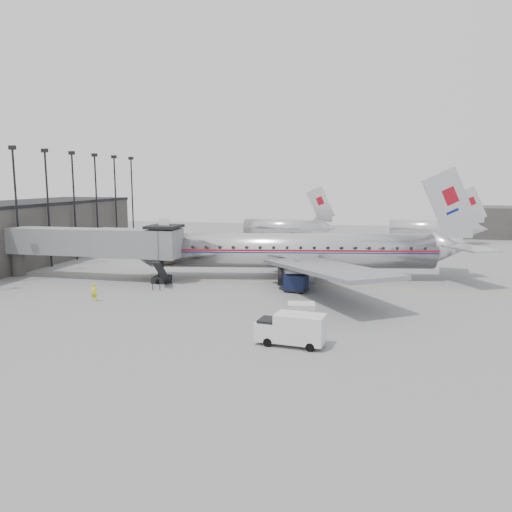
{
  "coord_description": "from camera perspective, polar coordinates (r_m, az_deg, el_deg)",
  "views": [
    {
      "loc": [
        12.71,
        -47.4,
        11.32
      ],
      "look_at": [
        1.32,
        4.34,
        3.2
      ],
      "focal_mm": 35.0,
      "sensor_mm": 36.0,
      "label": 1
    }
  ],
  "objects": [
    {
      "name": "floodlight_masts",
      "position": [
        72.62,
        -21.33,
        5.79
      ],
      "size": [
        0.9,
        42.25,
        15.25
      ],
      "color": "black",
      "rests_on": "ground"
    },
    {
      "name": "baggage_cart_navy",
      "position": [
        50.92,
        4.59,
        -3.06
      ],
      "size": [
        2.6,
        2.19,
        1.79
      ],
      "rotation": [
        0.0,
        0.0,
        -0.22
      ],
      "color": "black",
      "rests_on": "ground"
    },
    {
      "name": "baggage_cart_white",
      "position": [
        39.64,
        5.19,
        -6.53
      ],
      "size": [
        2.44,
        2.0,
        1.73
      ],
      "rotation": [
        0.0,
        0.0,
        0.15
      ],
      "color": "silver",
      "rests_on": "ground"
    },
    {
      "name": "distant_aircraft_mid",
      "position": [
        94.5,
        19.38,
        3.01
      ],
      "size": [
        16.39,
        3.2,
        10.26
      ],
      "color": "silver",
      "rests_on": "ground"
    },
    {
      "name": "jet_bridge",
      "position": [
        59.34,
        -17.36,
        1.4
      ],
      "size": [
        21.0,
        6.2,
        7.1
      ],
      "color": "slate",
      "rests_on": "ground"
    },
    {
      "name": "ground",
      "position": [
        50.36,
        -2.53,
        -4.29
      ],
      "size": [
        160.0,
        160.0,
        0.0
      ],
      "primitive_type": "plane",
      "color": "slate",
      "rests_on": "ground"
    },
    {
      "name": "ramp_worker",
      "position": [
        49.33,
        -18.03,
        -3.96
      ],
      "size": [
        0.64,
        0.43,
        1.73
      ],
      "primitive_type": "imported",
      "rotation": [
        0.0,
        0.0,
        0.02
      ],
      "color": "yellow",
      "rests_on": "ground"
    },
    {
      "name": "service_van",
      "position": [
        34.75,
        4.05,
        -8.28
      ],
      "size": [
        4.95,
        2.41,
        2.24
      ],
      "rotation": [
        0.0,
        0.0,
        -0.13
      ],
      "color": "silver",
      "rests_on": "ground"
    },
    {
      "name": "apron_line",
      "position": [
        55.44,
        2.07,
        -3.07
      ],
      "size": [
        60.0,
        0.15,
        0.01
      ],
      "primitive_type": "cube",
      "rotation": [
        0.0,
        0.0,
        1.57
      ],
      "color": "gold",
      "rests_on": "ground"
    },
    {
      "name": "terminal",
      "position": [
        74.36,
        -26.6,
        2.14
      ],
      "size": [
        12.0,
        46.0,
        8.0
      ],
      "primitive_type": "cube",
      "color": "#3C3936",
      "rests_on": "ground"
    },
    {
      "name": "distant_aircraft_near",
      "position": [
        90.97,
        3.19,
        3.29
      ],
      "size": [
        16.39,
        3.2,
        10.26
      ],
      "color": "silver",
      "rests_on": "ground"
    },
    {
      "name": "airliner",
      "position": [
        57.61,
        4.78,
        0.62
      ],
      "size": [
        40.4,
        37.14,
        12.86
      ],
      "rotation": [
        0.0,
        0.0,
        0.17
      ],
      "color": "silver",
      "rests_on": "ground"
    }
  ]
}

